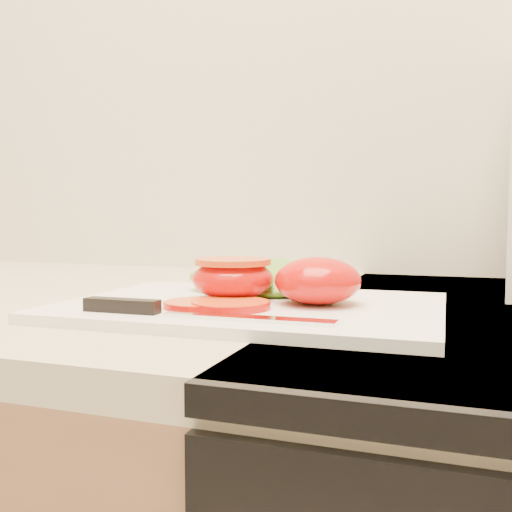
% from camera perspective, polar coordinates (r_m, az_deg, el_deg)
% --- Properties ---
extents(cutting_board, '(0.37, 0.27, 0.01)m').
position_cam_1_polar(cutting_board, '(0.57, -0.34, -5.13)').
color(cutting_board, white).
rests_on(cutting_board, counter).
extents(tomato_half_dome, '(0.08, 0.08, 0.05)m').
position_cam_1_polar(tomato_half_dome, '(0.55, 6.19, -2.46)').
color(tomato_half_dome, red).
rests_on(tomato_half_dome, cutting_board).
extents(tomato_half_cut, '(0.08, 0.08, 0.04)m').
position_cam_1_polar(tomato_half_cut, '(0.58, -2.31, -2.13)').
color(tomato_half_cut, red).
rests_on(tomato_half_cut, cutting_board).
extents(tomato_slice_0, '(0.07, 0.07, 0.01)m').
position_cam_1_polar(tomato_slice_0, '(0.53, -2.55, -4.89)').
color(tomato_slice_0, orange).
rests_on(tomato_slice_0, cutting_board).
extents(tomato_slice_1, '(0.06, 0.06, 0.01)m').
position_cam_1_polar(tomato_slice_1, '(0.53, -5.80, -4.83)').
color(tomato_slice_1, orange).
rests_on(tomato_slice_1, cutting_board).
extents(lettuce_leaf_0, '(0.17, 0.12, 0.03)m').
position_cam_1_polar(lettuce_leaf_0, '(0.64, 0.57, -2.21)').
color(lettuce_leaf_0, '#6CAE2E').
rests_on(lettuce_leaf_0, cutting_board).
extents(lettuce_leaf_1, '(0.12, 0.12, 0.02)m').
position_cam_1_polar(lettuce_leaf_1, '(0.63, 4.63, -2.73)').
color(lettuce_leaf_1, '#6CAE2E').
rests_on(lettuce_leaf_1, cutting_board).
extents(knife, '(0.23, 0.02, 0.01)m').
position_cam_1_polar(knife, '(0.50, -8.68, -5.39)').
color(knife, silver).
rests_on(knife, cutting_board).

